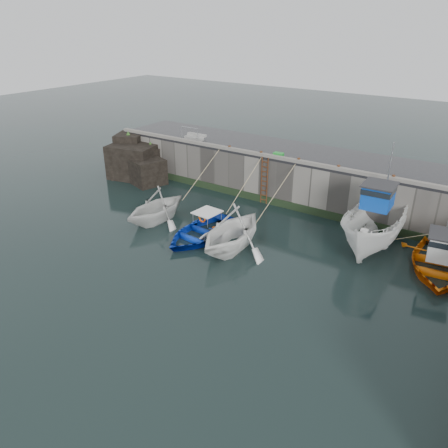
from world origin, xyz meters
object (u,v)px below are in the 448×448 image
Objects in this scene: ladder at (264,181)px; fish_crate at (278,155)px; boat_near_white at (157,220)px; bollard_b at (261,153)px; boat_far_white at (375,226)px; boat_far_orange at (440,262)px; bollard_e at (393,177)px; bollard_a at (230,148)px; bollard_d at (338,167)px; boat_near_blacktrim at (232,248)px; boat_near_blue at (202,236)px; bollard_c at (299,160)px.

fish_crate is (0.65, 0.59, 1.73)m from ladder.
bollard_b reaches higher than boat_near_white.
bollard_b reaches higher than ladder.
boat_far_white is 26.90× the size of bollard_b.
boat_far_orange reaches higher than fish_crate.
boat_far_white is 3.14m from bollard_e.
fish_crate is 2.27× the size of bollard_a.
fish_crate is at bearing 176.55° from bollard_d.
fish_crate is (-1.12, 7.17, 3.32)m from boat_near_blacktrim.
boat_near_blue is 9.58m from boat_far_white.
boat_near_blue is at bearing -98.41° from fish_crate.
boat_near_white is 11.47m from bollard_d.
bollard_c is (-9.31, 2.86, 2.90)m from boat_far_orange.
bollard_a is 2.50m from bollard_b.
bollard_d reaches higher than ladder.
bollard_a is 1.00× the size of bollard_d.
fish_crate is 7.36m from bollard_e.
boat_far_orange is 7.85m from bollard_d.
bollard_d is 1.00× the size of bollard_e.
fish_crate is 2.27× the size of bollard_e.
bollard_c is at bearing -8.78° from fish_crate.
bollard_d is (-6.71, 2.86, 2.90)m from boat_far_orange.
bollard_c is (2.70, 0.00, 0.00)m from bollard_b.
ladder is at bearing -177.60° from bollard_e.
ladder reaches higher than boat_near_white.
boat_near_blue is 18.70× the size of bollard_d.
boat_far_white is 26.90× the size of bollard_c.
boat_far_orange is at bearing -12.39° from ladder.
boat_near_blue is (-0.43, -6.37, -1.59)m from ladder.
boat_near_white is at bearing -118.70° from bollard_b.
boat_far_orange is at bearing 22.74° from boat_near_blue.
boat_near_blacktrim is at bearing -93.55° from bollard_c.
bollard_c is (2.63, 6.71, 3.30)m from boat_near_blue.
bollard_a is 1.00× the size of bollard_c.
boat_near_blacktrim is at bearing -74.96° from ladder.
bollard_e is (-3.51, 2.86, 2.90)m from boat_far_orange.
fish_crate reaches higher than bollard_b.
bollard_a is at bearing 180.00° from bollard_d.
fish_crate is at bearing 158.43° from boat_far_white.
boat_far_orange reaches higher than boat_near_white.
boat_near_blacktrim reaches higher than boat_near_white.
ladder is at bearing -176.00° from bollard_d.
bollard_b is at bearing 64.20° from boat_near_white.
ladder is 2.81m from bollard_c.
bollard_c is 5.80m from bollard_e.
boat_near_blue is 12.55m from boat_far_orange.
boat_far_orange is 10.16m from bollard_c.
ladder is at bearing -171.33° from bollard_c.
ladder is 11.43× the size of bollard_c.
bollard_c is (5.20, 0.00, 0.00)m from bollard_a.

